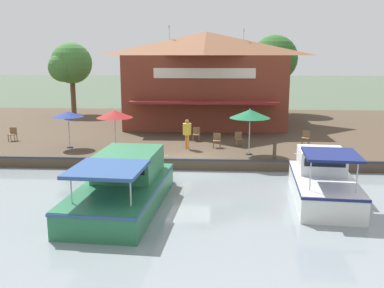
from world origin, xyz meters
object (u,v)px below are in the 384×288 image
at_px(tree_behind_restaurant, 273,60).
at_px(patio_umbrella_back_row, 68,114).
at_px(patio_umbrella_mid_patio_left, 250,114).
at_px(person_at_quay_edge, 187,130).
at_px(cafe_chair_mid_patio, 217,140).
at_px(tree_upstream_bank, 69,64).
at_px(cafe_chair_beside_entrance, 196,134).
at_px(cafe_chair_far_corner_seat, 13,133).
at_px(patio_umbrella_near_quay_edge, 115,114).
at_px(motorboat_far_downstream, 127,183).
at_px(waterfront_restaurant, 206,77).
at_px(cafe_chair_back_row_seat, 239,138).
at_px(cafe_chair_under_first_umbrella, 306,137).
at_px(motorboat_fourth_along, 321,180).
at_px(mooring_post, 275,152).

bearing_deg(tree_behind_restaurant, patio_umbrella_back_row, -40.18).
relative_size(patio_umbrella_back_row, patio_umbrella_mid_patio_left, 0.87).
bearing_deg(person_at_quay_edge, cafe_chair_mid_patio, 105.41).
height_order(patio_umbrella_back_row, tree_upstream_bank, tree_upstream_bank).
distance_m(cafe_chair_mid_patio, person_at_quay_edge, 1.93).
bearing_deg(cafe_chair_beside_entrance, cafe_chair_far_corner_seat, -87.02).
xyz_separation_m(patio_umbrella_near_quay_edge, tree_behind_restaurant, (-17.05, 11.09, 2.90)).
bearing_deg(motorboat_far_downstream, waterfront_restaurant, 171.34).
relative_size(patio_umbrella_near_quay_edge, tree_upstream_bank, 0.36).
relative_size(waterfront_restaurant, cafe_chair_back_row_seat, 14.64).
bearing_deg(motorboat_far_downstream, person_at_quay_edge, 166.15).
height_order(cafe_chair_far_corner_seat, person_at_quay_edge, person_at_quay_edge).
height_order(cafe_chair_far_corner_seat, tree_upstream_bank, tree_upstream_bank).
relative_size(waterfront_restaurant, cafe_chair_mid_patio, 14.64).
relative_size(patio_umbrella_mid_patio_left, cafe_chair_under_first_umbrella, 3.02).
distance_m(cafe_chair_far_corner_seat, tree_upstream_bank, 13.50).
height_order(patio_umbrella_near_quay_edge, motorboat_fourth_along, patio_umbrella_near_quay_edge).
xyz_separation_m(cafe_chair_under_first_umbrella, motorboat_far_downstream, (9.52, -9.20, -0.22)).
bearing_deg(motorboat_fourth_along, cafe_chair_back_row_seat, -158.30).
relative_size(waterfront_restaurant, patio_umbrella_back_row, 5.60).
distance_m(motorboat_fourth_along, tree_behind_restaurant, 23.83).
relative_size(patio_umbrella_mid_patio_left, tree_behind_restaurant, 0.35).
xyz_separation_m(patio_umbrella_mid_patio_left, cafe_chair_under_first_umbrella, (-2.90, 3.71, -1.81)).
height_order(patio_umbrella_near_quay_edge, person_at_quay_edge, patio_umbrella_near_quay_edge).
relative_size(cafe_chair_back_row_seat, mooring_post, 0.92).
bearing_deg(cafe_chair_mid_patio, patio_umbrella_back_row, -86.40).
relative_size(person_at_quay_edge, motorboat_far_downstream, 0.21).
height_order(cafe_chair_back_row_seat, person_at_quay_edge, person_at_quay_edge).
bearing_deg(cafe_chair_beside_entrance, patio_umbrella_back_row, -71.40).
distance_m(patio_umbrella_mid_patio_left, cafe_chair_mid_patio, 3.09).
xyz_separation_m(person_at_quay_edge, tree_behind_restaurant, (-16.51, 6.95, 3.90)).
bearing_deg(patio_umbrella_near_quay_edge, cafe_chair_far_corner_seat, -108.01).
height_order(cafe_chair_beside_entrance, cafe_chair_mid_patio, same).
bearing_deg(cafe_chair_beside_entrance, tree_behind_restaurant, 155.13).
distance_m(patio_umbrella_back_row, cafe_chair_back_row_seat, 10.31).
height_order(waterfront_restaurant, cafe_chair_mid_patio, waterfront_restaurant).
bearing_deg(cafe_chair_back_row_seat, person_at_quay_edge, -71.40).
bearing_deg(motorboat_fourth_along, patio_umbrella_mid_patio_left, -154.30).
xyz_separation_m(patio_umbrella_mid_patio_left, motorboat_far_downstream, (6.61, -5.49, -2.03)).
xyz_separation_m(motorboat_far_downstream, tree_upstream_bank, (-22.56, -9.96, 4.35)).
distance_m(cafe_chair_back_row_seat, cafe_chair_beside_entrance, 3.01).
bearing_deg(mooring_post, cafe_chair_under_first_umbrella, 149.69).
relative_size(waterfront_restaurant, patio_umbrella_near_quay_edge, 5.25).
bearing_deg(cafe_chair_beside_entrance, patio_umbrella_near_quay_edge, -56.77).
height_order(waterfront_restaurant, patio_umbrella_near_quay_edge, waterfront_restaurant).
height_order(cafe_chair_beside_entrance, cafe_chair_far_corner_seat, same).
height_order(cafe_chair_far_corner_seat, motorboat_fourth_along, motorboat_fourth_along).
bearing_deg(tree_behind_restaurant, patio_umbrella_mid_patio_left, -10.83).
height_order(cafe_chair_beside_entrance, motorboat_far_downstream, motorboat_far_downstream).
distance_m(cafe_chair_back_row_seat, motorboat_fourth_along, 8.47).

